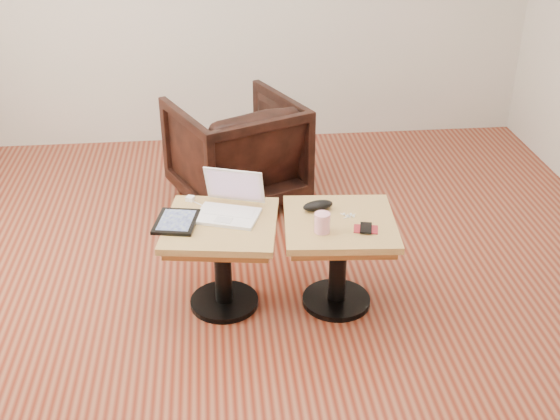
{
  "coord_description": "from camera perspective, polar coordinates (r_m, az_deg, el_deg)",
  "views": [
    {
      "loc": [
        -0.19,
        -3.01,
        2.18
      ],
      "look_at": [
        0.11,
        -0.01,
        0.54
      ],
      "focal_mm": 45.0,
      "sensor_mm": 36.0,
      "label": 1
    }
  ],
  "objects": [
    {
      "name": "laptop",
      "position": [
        3.5,
        -4.12,
        0.36
      ],
      "size": [
        0.38,
        0.36,
        0.21
      ],
      "rotation": [
        0.0,
        0.0,
        -0.34
      ],
      "color": "white",
      "rests_on": "side_table_left"
    },
    {
      "name": "side_table_left",
      "position": [
        3.51,
        -4.76,
        -2.72
      ],
      "size": [
        0.62,
        0.62,
        0.49
      ],
      "rotation": [
        0.0,
        0.0,
        -0.15
      ],
      "color": "black",
      "rests_on": "ground"
    },
    {
      "name": "striped_cup",
      "position": [
        3.33,
        3.45,
        -1.04
      ],
      "size": [
        0.1,
        0.1,
        0.1
      ],
      "primitive_type": "cylinder",
      "rotation": [
        0.0,
        0.0,
        -0.42
      ],
      "color": "#ED5079",
      "rests_on": "side_table_right"
    },
    {
      "name": "earbuds_tangle",
      "position": [
        3.49,
        5.62,
        -0.42
      ],
      "size": [
        0.07,
        0.05,
        0.01
      ],
      "color": "white",
      "rests_on": "side_table_right"
    },
    {
      "name": "tablet",
      "position": [
        3.45,
        -8.42,
        -0.93
      ],
      "size": [
        0.24,
        0.28,
        0.02
      ],
      "rotation": [
        0.0,
        0.0,
        -0.19
      ],
      "color": "black",
      "rests_on": "side_table_left"
    },
    {
      "name": "phone_on_sleeve",
      "position": [
        3.39,
        6.99,
        -1.51
      ],
      "size": [
        0.13,
        0.11,
        0.01
      ],
      "rotation": [
        0.0,
        0.0,
        -0.23
      ],
      "color": "maroon",
      "rests_on": "side_table_right"
    },
    {
      "name": "side_table_right",
      "position": [
        3.52,
        4.81,
        -2.59
      ],
      "size": [
        0.58,
        0.58,
        0.49
      ],
      "rotation": [
        0.0,
        0.0,
        -0.08
      ],
      "color": "black",
      "rests_on": "ground"
    },
    {
      "name": "armchair",
      "position": [
        4.58,
        -3.6,
        4.84
      ],
      "size": [
        0.99,
        1.0,
        0.69
      ],
      "primitive_type": "imported",
      "rotation": [
        0.0,
        0.0,
        3.56
      ],
      "color": "black",
      "rests_on": "ground"
    },
    {
      "name": "glasses_case",
      "position": [
        3.53,
        3.1,
        0.36
      ],
      "size": [
        0.17,
        0.11,
        0.05
      ],
      "primitive_type": "ellipsoid",
      "rotation": [
        0.0,
        0.0,
        0.25
      ],
      "color": "black",
      "rests_on": "side_table_right"
    },
    {
      "name": "charging_adapter",
      "position": [
        3.65,
        -7.32,
        0.93
      ],
      "size": [
        0.05,
        0.05,
        0.02
      ],
      "primitive_type": "cube",
      "rotation": [
        0.0,
        0.0,
        -0.44
      ],
      "color": "white",
      "rests_on": "side_table_left"
    },
    {
      "name": "room_shell",
      "position": [
        3.13,
        -2.12,
        13.08
      ],
      "size": [
        4.52,
        4.52,
        2.71
      ],
      "color": "maroon",
      "rests_on": "ground"
    }
  ]
}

